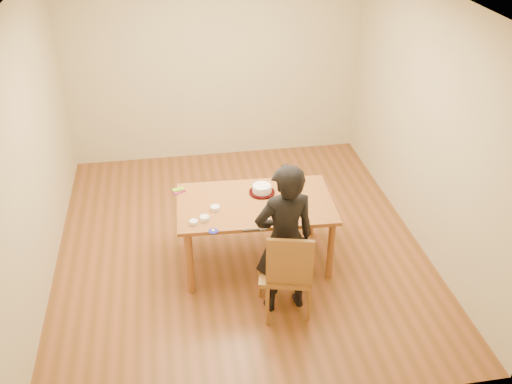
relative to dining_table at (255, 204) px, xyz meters
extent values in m
cube|color=brown|center=(-0.13, 0.33, -0.73)|extent=(4.00, 4.50, 0.00)
cube|color=#C8B48B|center=(-0.13, 2.58, 0.62)|extent=(4.00, 0.00, 2.70)
cube|color=#C8B48B|center=(-2.13, 0.33, 0.62)|extent=(0.00, 4.50, 2.70)
cube|color=#C8B48B|center=(1.87, 0.33, 0.62)|extent=(0.00, 4.50, 2.70)
cube|color=brown|center=(0.00, 0.00, 0.00)|extent=(1.62, 1.01, 0.04)
cube|color=brown|center=(0.15, -0.78, -0.28)|extent=(0.56, 0.56, 0.04)
cylinder|color=red|center=(0.10, 0.16, 0.03)|extent=(0.27, 0.27, 0.02)
cylinder|color=white|center=(0.10, 0.16, 0.07)|extent=(0.20, 0.20, 0.06)
ellipsoid|color=white|center=(0.10, 0.16, 0.12)|extent=(0.19, 0.19, 0.03)
cylinder|color=white|center=(0.02, -0.43, 0.06)|extent=(0.09, 0.09, 0.08)
cylinder|color=#171A96|center=(-0.47, -0.45, 0.02)|extent=(0.09, 0.09, 0.01)
ellipsoid|color=white|center=(-0.47, -0.45, 0.04)|extent=(0.04, 0.04, 0.02)
cylinder|color=white|center=(-0.54, -0.24, 0.04)|extent=(0.09, 0.09, 0.04)
cylinder|color=white|center=(-0.42, -0.08, 0.04)|extent=(0.09, 0.09, 0.04)
cylinder|color=white|center=(-0.64, -0.29, 0.04)|extent=(0.08, 0.08, 0.04)
cube|color=#EE3873|center=(-0.76, 0.32, 0.03)|extent=(0.15, 0.12, 0.02)
cube|color=#1E951B|center=(-0.76, 0.33, 0.05)|extent=(0.13, 0.09, 0.02)
cube|color=black|center=(-0.12, -0.49, 0.02)|extent=(0.16, 0.02, 0.01)
imported|color=black|center=(0.15, -0.73, 0.05)|extent=(0.61, 0.44, 1.56)
camera|label=1|loc=(-0.80, -4.83, 3.12)|focal=40.00mm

